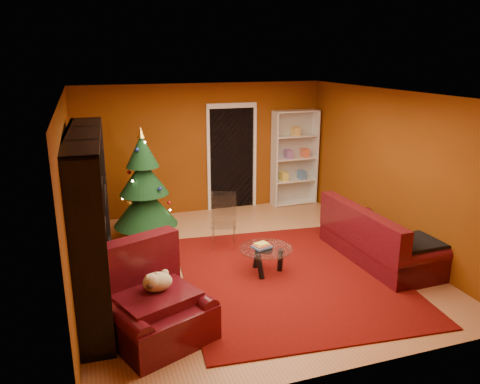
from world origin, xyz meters
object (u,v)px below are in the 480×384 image
object	(u,v)px
white_bookshelf	(295,158)
media_unit	(90,219)
christmas_tree	(144,185)
acrylic_chair	(224,224)
rug	(290,276)
dog	(157,282)
gift_box_red	(155,213)
gift_box_green	(159,222)
sofa	(380,233)
coffee_table	(266,260)
armchair	(157,302)

from	to	relation	value
white_bookshelf	media_unit	bearing A→B (deg)	-146.15
christmas_tree	acrylic_chair	distance (m)	1.56
rug	dog	size ratio (longest dim) A/B	8.94
dog	gift_box_red	bearing A→B (deg)	60.34
rug	dog	world-z (taller)	dog
gift_box_green	sofa	distance (m)	3.94
gift_box_green	dog	world-z (taller)	dog
rug	christmas_tree	distance (m)	3.01
sofa	acrylic_chair	distance (m)	2.52
rug	christmas_tree	bearing A→B (deg)	128.72
christmas_tree	gift_box_red	distance (m)	1.34
gift_box_green	christmas_tree	bearing A→B (deg)	-130.95
sofa	gift_box_red	bearing A→B (deg)	43.18
rug	acrylic_chair	xyz separation A→B (m)	(-0.61, 1.37, 0.41)
gift_box_red	acrylic_chair	xyz separation A→B (m)	(0.88, -1.85, 0.31)
gift_box_red	sofa	xyz separation A→B (m)	(3.08, -3.10, 0.35)
gift_box_green	dog	xyz separation A→B (m)	(-0.54, -3.39, 0.52)
dog	acrylic_chair	world-z (taller)	acrylic_chair
rug	coffee_table	bearing A→B (deg)	143.09
white_bookshelf	coffee_table	size ratio (longest dim) A/B	2.62
christmas_tree	acrylic_chair	size ratio (longest dim) A/B	2.38
christmas_tree	armchair	distance (m)	3.19
christmas_tree	coffee_table	size ratio (longest dim) A/B	2.50
media_unit	acrylic_chair	xyz separation A→B (m)	(2.10, 1.08, -0.70)
gift_box_green	white_bookshelf	size ratio (longest dim) A/B	0.14
armchair	sofa	world-z (taller)	sofa
sofa	acrylic_chair	bearing A→B (deg)	58.83
dog	coffee_table	world-z (taller)	dog
dog	coffee_table	distance (m)	2.09
white_bookshelf	sofa	distance (m)	3.13
white_bookshelf	acrylic_chair	xyz separation A→B (m)	(-2.13, -1.83, -0.59)
media_unit	gift_box_green	xyz separation A→B (m)	(1.20, 2.26, -0.97)
armchair	acrylic_chair	world-z (taller)	armchair
gift_box_green	armchair	size ratio (longest dim) A/B	0.25
media_unit	dog	bearing A→B (deg)	-56.69
acrylic_chair	dog	bearing A→B (deg)	-104.93
christmas_tree	gift_box_green	distance (m)	0.92
acrylic_chair	gift_box_green	bearing A→B (deg)	145.29
armchair	dog	distance (m)	0.23
gift_box_green	armchair	bearing A→B (deg)	-99.27
acrylic_chair	media_unit	bearing A→B (deg)	-134.79
dog	coffee_table	bearing A→B (deg)	9.51
armchair	sofa	xyz separation A→B (m)	(3.66, 1.03, 0.00)
christmas_tree	sofa	distance (m)	4.01
rug	acrylic_chair	bearing A→B (deg)	114.09
armchair	coffee_table	distance (m)	2.12
armchair	acrylic_chair	size ratio (longest dim) A/B	1.37
gift_box_green	gift_box_red	xyz separation A→B (m)	(0.02, 0.67, -0.04)
white_bookshelf	sofa	bearing A→B (deg)	-89.39
rug	media_unit	bearing A→B (deg)	173.85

